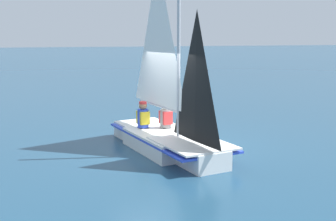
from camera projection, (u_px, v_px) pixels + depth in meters
ground_plane at (168, 150)px, 10.91m from camera, size 260.00×260.00×0.00m
sailboat_main at (167, 125)px, 10.83m from camera, size 1.98×4.54×4.97m
sailor_helm at (166, 121)px, 11.49m from camera, size 0.33×0.36×1.16m
sailor_crew at (143, 121)px, 11.47m from camera, size 0.33×0.36×1.16m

